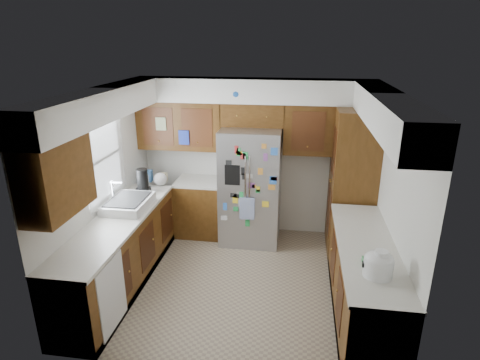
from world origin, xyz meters
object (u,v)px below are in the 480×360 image
rice_cooker (379,264)px  pantry (352,182)px  paper_towel (380,264)px  fridge (251,186)px

rice_cooker → pantry: bearing=90.0°
pantry → paper_towel: pantry is taller
paper_towel → fridge: bearing=123.2°
pantry → fridge: size_ratio=1.19×
pantry → paper_towel: size_ratio=7.79×
fridge → rice_cooker: fridge is taller
pantry → fridge: pantry is taller
pantry → fridge: (-1.50, 0.05, -0.17)m
rice_cooker → paper_towel: paper_towel is taller
paper_towel → rice_cooker: bearing=118.1°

